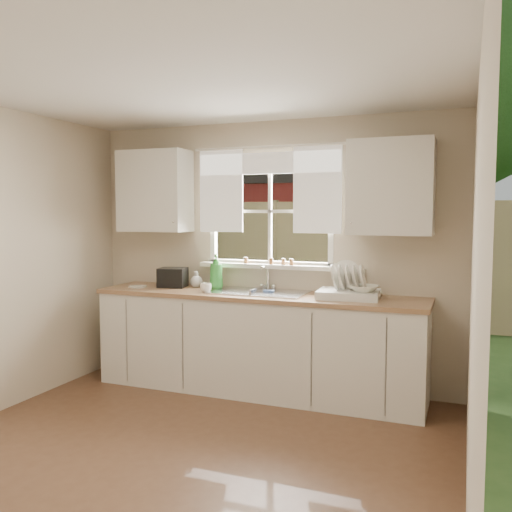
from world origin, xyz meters
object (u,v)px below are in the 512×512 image
at_px(soap_bottle_a, 216,271).
at_px(black_appliance, 173,277).
at_px(cup, 206,288).
at_px(dish_rack, 349,290).

distance_m(soap_bottle_a, black_appliance, 0.46).
xyz_separation_m(soap_bottle_a, black_appliance, (-0.46, -0.03, -0.07)).
bearing_deg(black_appliance, cup, -35.07).
bearing_deg(cup, dish_rack, 19.64).
distance_m(soap_bottle_a, cup, 0.26).
height_order(cup, black_appliance, black_appliance).
bearing_deg(soap_bottle_a, dish_rack, -25.36).
xyz_separation_m(dish_rack, black_appliance, (-1.75, 0.05, 0.02)).
distance_m(dish_rack, soap_bottle_a, 1.30).
bearing_deg(dish_rack, cup, -173.88).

